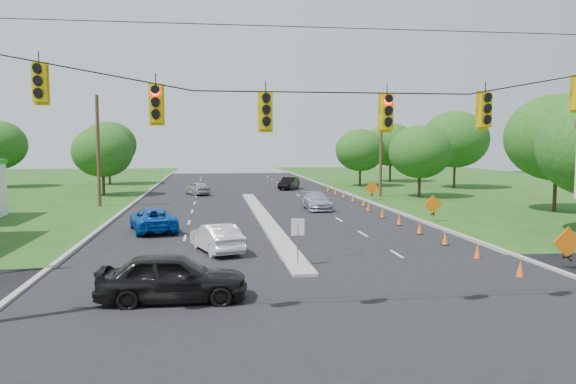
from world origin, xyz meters
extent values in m
plane|color=black|center=(0.00, 0.00, 0.00)|extent=(160.00, 160.00, 0.00)
cube|color=black|center=(0.00, 0.00, 0.00)|extent=(160.00, 14.00, 0.02)
cube|color=gray|center=(-10.10, 30.00, 0.00)|extent=(0.25, 110.00, 0.16)
cube|color=gray|center=(10.10, 30.00, 0.00)|extent=(0.25, 110.00, 0.16)
cube|color=gray|center=(0.00, 21.00, 0.00)|extent=(1.00, 34.00, 0.18)
cylinder|color=gray|center=(0.00, 6.00, 0.90)|extent=(0.06, 0.06, 1.80)
cube|color=white|center=(0.00, 6.00, 1.70)|extent=(0.55, 0.04, 0.70)
cylinder|color=black|center=(0.00, -1.00, 7.00)|extent=(24.00, 0.04, 0.04)
cube|color=#E0BA08|center=(-8.00, -1.00, 6.75)|extent=(0.34, 0.24, 1.00)
cube|color=#E0BA08|center=(-5.00, -1.00, 6.22)|extent=(0.34, 0.24, 1.00)
cube|color=#E0BA08|center=(-2.00, -1.00, 6.05)|extent=(0.34, 0.24, 1.00)
cube|color=#E0BA08|center=(1.50, -1.00, 6.05)|extent=(0.34, 0.24, 1.00)
cube|color=#E0BA08|center=(4.50, -1.00, 6.14)|extent=(0.34, 0.24, 1.00)
cylinder|color=#422D1C|center=(-12.50, 30.00, 4.50)|extent=(0.28, 0.28, 9.00)
cylinder|color=#422D1C|center=(12.50, 35.00, 4.50)|extent=(0.28, 0.28, 9.00)
cone|color=orange|center=(8.18, 3.00, 0.35)|extent=(0.32, 0.32, 0.70)
cone|color=orange|center=(8.18, 6.50, 0.35)|extent=(0.32, 0.32, 0.70)
cone|color=orange|center=(8.18, 10.00, 0.35)|extent=(0.32, 0.32, 0.70)
cone|color=orange|center=(8.18, 13.50, 0.35)|extent=(0.32, 0.32, 0.70)
cone|color=orange|center=(8.18, 17.00, 0.35)|extent=(0.32, 0.32, 0.70)
cone|color=orange|center=(8.18, 20.50, 0.35)|extent=(0.32, 0.32, 0.70)
cone|color=orange|center=(8.18, 24.00, 0.35)|extent=(0.32, 0.32, 0.70)
cone|color=orange|center=(8.78, 27.50, 0.35)|extent=(0.32, 0.32, 0.70)
cone|color=orange|center=(8.78, 31.00, 0.35)|extent=(0.32, 0.32, 0.70)
cone|color=orange|center=(8.78, 34.50, 0.35)|extent=(0.32, 0.32, 0.70)
cone|color=orange|center=(8.78, 38.00, 0.35)|extent=(0.32, 0.32, 0.70)
cone|color=orange|center=(8.78, 41.50, 0.35)|extent=(0.32, 0.32, 0.70)
cube|color=black|center=(10.80, 4.00, 0.55)|extent=(0.06, 0.58, 0.26)
cube|color=black|center=(10.80, 4.00, 0.55)|extent=(0.06, 0.58, 0.26)
cube|color=orange|center=(10.80, 4.00, 1.15)|extent=(1.27, 0.05, 1.27)
cube|color=black|center=(10.80, 18.00, 0.55)|extent=(0.06, 0.58, 0.26)
cube|color=black|center=(10.80, 18.00, 0.55)|extent=(0.06, 0.58, 0.26)
cube|color=orange|center=(10.80, 18.00, 1.15)|extent=(1.27, 0.05, 1.27)
cube|color=black|center=(10.80, 32.00, 0.55)|extent=(0.06, 0.58, 0.26)
cube|color=black|center=(10.80, 32.00, 0.55)|extent=(0.06, 0.58, 0.26)
cube|color=orange|center=(10.80, 32.00, 1.15)|extent=(1.27, 0.05, 1.27)
cylinder|color=black|center=(-14.00, 40.00, 1.26)|extent=(0.28, 0.28, 2.52)
ellipsoid|color=#194C14|center=(-14.00, 40.00, 4.34)|extent=(5.88, 5.88, 5.04)
cylinder|color=black|center=(-16.00, 55.00, 1.44)|extent=(0.28, 0.28, 2.88)
ellipsoid|color=#194C14|center=(-16.00, 55.00, 4.96)|extent=(6.72, 6.72, 5.76)
cylinder|color=black|center=(22.00, 22.00, 1.62)|extent=(0.28, 0.28, 3.24)
ellipsoid|color=#194C14|center=(22.00, 22.00, 5.58)|extent=(7.56, 7.56, 6.48)
cylinder|color=black|center=(16.00, 34.00, 1.26)|extent=(0.28, 0.28, 2.52)
ellipsoid|color=#194C14|center=(16.00, 34.00, 4.34)|extent=(5.88, 5.88, 5.04)
cylinder|color=black|center=(24.00, 44.00, 1.62)|extent=(0.28, 0.28, 3.24)
ellipsoid|color=#194C14|center=(24.00, 44.00, 5.58)|extent=(7.56, 7.56, 6.48)
cylinder|color=black|center=(20.00, 55.00, 1.44)|extent=(0.28, 0.28, 2.88)
ellipsoid|color=#194C14|center=(20.00, 55.00, 4.96)|extent=(6.72, 6.72, 5.76)
cylinder|color=black|center=(14.00, 48.00, 1.26)|extent=(0.28, 0.28, 2.52)
ellipsoid|color=#194C14|center=(14.00, 48.00, 4.34)|extent=(5.88, 5.88, 5.04)
imported|color=black|center=(-4.81, 1.48, 0.82)|extent=(4.87, 2.05, 1.64)
imported|color=silver|center=(-3.32, 9.80, 0.68)|extent=(2.65, 4.36, 1.36)
imported|color=#0845AF|center=(-6.94, 16.62, 0.70)|extent=(3.40, 5.45, 1.41)
imported|color=#9B98AE|center=(4.58, 25.93, 0.66)|extent=(1.86, 4.55, 1.32)
imported|color=#989898|center=(-4.91, 39.75, 0.66)|extent=(2.93, 4.20, 1.33)
imported|color=black|center=(5.08, 45.01, 0.68)|extent=(2.99, 4.39, 1.37)
camera|label=1|loc=(-3.54, -16.75, 5.17)|focal=35.00mm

